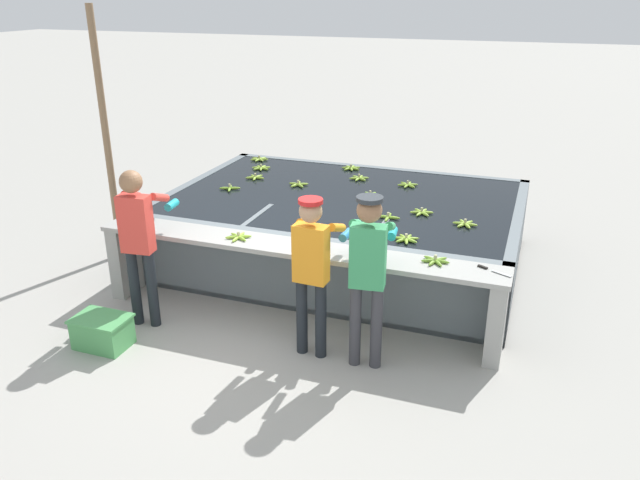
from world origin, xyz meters
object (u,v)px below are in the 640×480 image
(banana_bunch_floating_6, at_px, (370,195))
(support_post_left, at_px, (106,139))
(banana_bunch_floating_10, at_px, (359,178))
(banana_bunch_floating_11, at_px, (298,184))
(worker_2, at_px, (368,265))
(banana_bunch_ledge_0, at_px, (435,260))
(banana_bunch_floating_0, at_px, (408,185))
(knife_1, at_px, (489,269))
(banana_bunch_floating_9, at_px, (259,159))
(banana_bunch_floating_1, at_px, (261,168))
(worker_1, at_px, (312,262))
(crate, at_px, (102,332))
(banana_bunch_floating_7, at_px, (422,212))
(banana_bunch_ledge_1, at_px, (238,237))
(banana_bunch_floating_3, at_px, (351,168))
(banana_bunch_floating_8, at_px, (406,239))
(banana_bunch_floating_13, at_px, (255,177))
(knife_0, at_px, (152,223))
(banana_bunch_floating_12, at_px, (382,229))
(banana_bunch_floating_5, at_px, (388,217))
(worker_0, at_px, (139,234))
(banana_bunch_floating_4, at_px, (230,188))
(banana_bunch_floating_2, at_px, (465,224))

(banana_bunch_floating_6, distance_m, support_post_left, 3.41)
(banana_bunch_floating_10, bearing_deg, banana_bunch_floating_11, -140.60)
(worker_2, xyz_separation_m, banana_bunch_ledge_0, (0.51, 0.58, -0.12))
(banana_bunch_floating_0, relative_size, knife_1, 0.86)
(banana_bunch_floating_10, bearing_deg, banana_bunch_floating_9, 164.95)
(banana_bunch_floating_1, relative_size, banana_bunch_ledge_0, 1.00)
(banana_bunch_floating_6, xyz_separation_m, banana_bunch_floating_9, (-2.09, 1.15, -0.00))
(worker_1, bearing_deg, banana_bunch_floating_9, 122.01)
(banana_bunch_floating_10, height_order, crate, banana_bunch_floating_10)
(banana_bunch_floating_7, distance_m, banana_bunch_ledge_1, 2.21)
(banana_bunch_floating_3, distance_m, banana_bunch_floating_8, 2.81)
(banana_bunch_floating_13, relative_size, banana_bunch_ledge_1, 0.99)
(banana_bunch_ledge_0, bearing_deg, knife_0, -179.78)
(banana_bunch_floating_7, relative_size, banana_bunch_floating_12, 0.99)
(worker_2, height_order, banana_bunch_floating_11, worker_2)
(banana_bunch_floating_1, distance_m, banana_bunch_floating_3, 1.32)
(banana_bunch_floating_1, height_order, banana_bunch_floating_5, same)
(banana_bunch_ledge_1, bearing_deg, banana_bunch_floating_9, 111.16)
(banana_bunch_floating_12, distance_m, banana_bunch_ledge_1, 1.56)
(banana_bunch_floating_10, distance_m, banana_bunch_floating_12, 1.97)
(banana_bunch_floating_11, xyz_separation_m, knife_0, (-1.01, -1.91, -0.01))
(banana_bunch_floating_5, bearing_deg, banana_bunch_floating_13, 156.04)
(banana_bunch_floating_1, bearing_deg, knife_1, -35.24)
(worker_0, xyz_separation_m, banana_bunch_floating_13, (0.07, 2.62, -0.12))
(banana_bunch_floating_4, height_order, support_post_left, support_post_left)
(banana_bunch_floating_8, xyz_separation_m, banana_bunch_floating_11, (-1.79, 1.44, 0.00))
(banana_bunch_floating_12, distance_m, support_post_left, 3.71)
(banana_bunch_floating_6, bearing_deg, banana_bunch_floating_8, -60.03)
(worker_1, distance_m, banana_bunch_floating_2, 2.07)
(banana_bunch_floating_8, xyz_separation_m, support_post_left, (-3.96, 0.35, 0.69))
(banana_bunch_floating_7, bearing_deg, banana_bunch_floating_12, -113.57)
(banana_bunch_floating_3, height_order, banana_bunch_floating_9, same)
(banana_bunch_floating_10, bearing_deg, banana_bunch_floating_5, -61.38)
(worker_1, distance_m, banana_bunch_ledge_0, 1.20)
(banana_bunch_floating_0, height_order, support_post_left, support_post_left)
(banana_bunch_floating_4, height_order, banana_bunch_floating_11, same)
(banana_bunch_floating_0, relative_size, banana_bunch_floating_12, 1.00)
(worker_0, bearing_deg, banana_bunch_floating_6, 53.19)
(banana_bunch_floating_1, distance_m, crate, 3.74)
(worker_1, bearing_deg, banana_bunch_floating_12, 73.81)
(banana_bunch_floating_6, xyz_separation_m, banana_bunch_floating_7, (0.75, -0.43, 0.00))
(banana_bunch_floating_3, xyz_separation_m, banana_bunch_floating_6, (0.61, -1.14, 0.00))
(knife_0, relative_size, knife_1, 0.97)
(banana_bunch_floating_0, bearing_deg, banana_bunch_floating_13, -169.81)
(banana_bunch_floating_10, bearing_deg, banana_bunch_floating_13, -161.70)
(banana_bunch_floating_8, bearing_deg, worker_2, -96.81)
(banana_bunch_floating_4, xyz_separation_m, banana_bunch_floating_9, (-0.27, 1.49, -0.00))
(banana_bunch_floating_10, bearing_deg, banana_bunch_floating_4, -145.13)
(worker_2, height_order, banana_bunch_ledge_0, worker_2)
(banana_bunch_floating_7, height_order, banana_bunch_floating_10, same)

